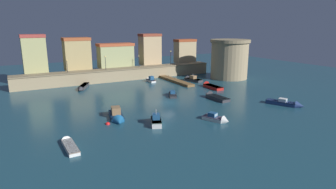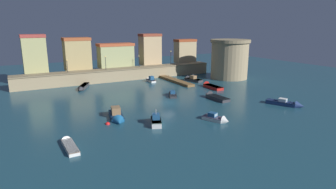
{
  "view_description": "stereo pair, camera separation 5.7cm",
  "coord_description": "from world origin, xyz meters",
  "px_view_note": "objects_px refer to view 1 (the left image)",
  "views": [
    {
      "loc": [
        -24.39,
        -44.36,
        14.04
      ],
      "look_at": [
        0.0,
        0.08,
        1.52
      ],
      "focal_mm": 30.47,
      "sensor_mm": 36.0,
      "label": 1
    },
    {
      "loc": [
        -24.34,
        -44.39,
        14.04
      ],
      "look_at": [
        0.0,
        0.08,
        1.52
      ],
      "focal_mm": 30.47,
      "sensor_mm": 36.0,
      "label": 2
    }
  ],
  "objects_px": {
    "quay_lamp_2": "(139,59)",
    "quay_lamp_1": "(105,60)",
    "quay_lamp_0": "(67,64)",
    "moored_boat_1": "(287,103)",
    "moored_boat_8": "(156,120)",
    "moored_boat_0": "(172,94)",
    "moored_boat_5": "(191,79)",
    "moored_boat_9": "(210,86)",
    "moored_boat_10": "(117,117)",
    "quay_lamp_3": "(171,56)",
    "moored_boat_3": "(218,119)",
    "mooring_buoy_0": "(108,124)",
    "moored_boat_7": "(214,97)",
    "moored_boat_6": "(150,80)",
    "moored_boat_4": "(83,87)",
    "moored_boat_2": "(69,144)",
    "fortress_tower": "(229,59)"
  },
  "relations": [
    {
      "from": "quay_lamp_2",
      "to": "quay_lamp_3",
      "type": "relative_size",
      "value": 0.79
    },
    {
      "from": "quay_lamp_3",
      "to": "moored_boat_3",
      "type": "xyz_separation_m",
      "value": [
        -13.17,
        -37.82,
        -5.2
      ]
    },
    {
      "from": "quay_lamp_1",
      "to": "quay_lamp_2",
      "type": "distance_m",
      "value": 9.04
    },
    {
      "from": "quay_lamp_3",
      "to": "moored_boat_10",
      "type": "xyz_separation_m",
      "value": [
        -26.03,
        -29.8,
        -5.13
      ]
    },
    {
      "from": "moored_boat_8",
      "to": "moored_boat_2",
      "type": "bearing_deg",
      "value": 122.28
    },
    {
      "from": "moored_boat_10",
      "to": "mooring_buoy_0",
      "type": "relative_size",
      "value": 9.71
    },
    {
      "from": "moored_boat_0",
      "to": "moored_boat_9",
      "type": "bearing_deg",
      "value": -51.84
    },
    {
      "from": "quay_lamp_0",
      "to": "moored_boat_10",
      "type": "xyz_separation_m",
      "value": [
        1.82,
        -29.8,
        -4.64
      ]
    },
    {
      "from": "moored_boat_1",
      "to": "moored_boat_10",
      "type": "bearing_deg",
      "value": -128.95
    },
    {
      "from": "moored_boat_0",
      "to": "moored_boat_8",
      "type": "xyz_separation_m",
      "value": [
        -10.42,
        -13.47,
        0.18
      ]
    },
    {
      "from": "quay_lamp_2",
      "to": "moored_boat_2",
      "type": "height_order",
      "value": "quay_lamp_2"
    },
    {
      "from": "fortress_tower",
      "to": "quay_lamp_2",
      "type": "xyz_separation_m",
      "value": [
        -21.1,
        11.34,
        -0.07
      ]
    },
    {
      "from": "moored_boat_1",
      "to": "moored_boat_5",
      "type": "bearing_deg",
      "value": 160.09
    },
    {
      "from": "moored_boat_7",
      "to": "moored_boat_9",
      "type": "height_order",
      "value": "moored_boat_7"
    },
    {
      "from": "moored_boat_1",
      "to": "moored_boat_8",
      "type": "xyz_separation_m",
      "value": [
        -24.55,
        2.75,
        0.14
      ]
    },
    {
      "from": "quay_lamp_1",
      "to": "moored_boat_9",
      "type": "xyz_separation_m",
      "value": [
        18.67,
        -18.35,
        -4.95
      ]
    },
    {
      "from": "moored_boat_2",
      "to": "moored_boat_3",
      "type": "height_order",
      "value": "moored_boat_3"
    },
    {
      "from": "fortress_tower",
      "to": "moored_boat_7",
      "type": "xyz_separation_m",
      "value": [
        -16.86,
        -15.39,
        -4.83
      ]
    },
    {
      "from": "moored_boat_1",
      "to": "mooring_buoy_0",
      "type": "distance_m",
      "value": 31.37
    },
    {
      "from": "moored_boat_0",
      "to": "moored_boat_5",
      "type": "xyz_separation_m",
      "value": [
        11.84,
        11.29,
        0.06
      ]
    },
    {
      "from": "moored_boat_0",
      "to": "moored_boat_1",
      "type": "relative_size",
      "value": 0.72
    },
    {
      "from": "quay_lamp_0",
      "to": "quay_lamp_2",
      "type": "relative_size",
      "value": 0.99
    },
    {
      "from": "moored_boat_5",
      "to": "moored_boat_9",
      "type": "distance_m",
      "value": 8.73
    },
    {
      "from": "moored_boat_4",
      "to": "moored_boat_5",
      "type": "height_order",
      "value": "moored_boat_5"
    },
    {
      "from": "quay_lamp_2",
      "to": "moored_boat_5",
      "type": "xyz_separation_m",
      "value": [
        10.17,
        -9.63,
        -4.68
      ]
    },
    {
      "from": "fortress_tower",
      "to": "moored_boat_2",
      "type": "bearing_deg",
      "value": -151.25
    },
    {
      "from": "quay_lamp_2",
      "to": "mooring_buoy_0",
      "type": "distance_m",
      "value": 36.65
    },
    {
      "from": "quay_lamp_1",
      "to": "quay_lamp_3",
      "type": "distance_m",
      "value": 18.66
    },
    {
      "from": "quay_lamp_0",
      "to": "quay_lamp_2",
      "type": "bearing_deg",
      "value": 0.0
    },
    {
      "from": "moored_boat_8",
      "to": "mooring_buoy_0",
      "type": "distance_m",
      "value": 7.01
    },
    {
      "from": "quay_lamp_3",
      "to": "moored_boat_8",
      "type": "relative_size",
      "value": 0.85
    },
    {
      "from": "mooring_buoy_0",
      "to": "moored_boat_3",
      "type": "bearing_deg",
      "value": -23.74
    },
    {
      "from": "quay_lamp_2",
      "to": "moored_boat_10",
      "type": "distance_m",
      "value": 34.33
    },
    {
      "from": "quay_lamp_1",
      "to": "moored_boat_1",
      "type": "distance_m",
      "value": 43.2
    },
    {
      "from": "moored_boat_3",
      "to": "moored_boat_8",
      "type": "bearing_deg",
      "value": -135.75
    },
    {
      "from": "moored_boat_0",
      "to": "moored_boat_5",
      "type": "distance_m",
      "value": 16.36
    },
    {
      "from": "fortress_tower",
      "to": "quay_lamp_3",
      "type": "xyz_separation_m",
      "value": [
        -11.48,
        11.34,
        0.39
      ]
    },
    {
      "from": "moored_boat_9",
      "to": "moored_boat_7",
      "type": "bearing_deg",
      "value": 148.32
    },
    {
      "from": "moored_boat_5",
      "to": "moored_boat_8",
      "type": "distance_m",
      "value": 33.3
    },
    {
      "from": "quay_lamp_3",
      "to": "moored_boat_4",
      "type": "bearing_deg",
      "value": -167.39
    },
    {
      "from": "quay_lamp_2",
      "to": "quay_lamp_1",
      "type": "bearing_deg",
      "value": 180.0
    },
    {
      "from": "quay_lamp_0",
      "to": "moored_boat_5",
      "type": "distance_m",
      "value": 30.35
    },
    {
      "from": "quay_lamp_3",
      "to": "moored_boat_7",
      "type": "xyz_separation_m",
      "value": [
        -5.38,
        -26.73,
        -5.23
      ]
    },
    {
      "from": "moored_boat_1",
      "to": "moored_boat_4",
      "type": "relative_size",
      "value": 0.92
    },
    {
      "from": "quay_lamp_3",
      "to": "moored_boat_5",
      "type": "xyz_separation_m",
      "value": [
        0.55,
        -9.63,
        -5.14
      ]
    },
    {
      "from": "moored_boat_0",
      "to": "moored_boat_6",
      "type": "relative_size",
      "value": 1.12
    },
    {
      "from": "moored_boat_7",
      "to": "moored_boat_10",
      "type": "height_order",
      "value": "moored_boat_10"
    },
    {
      "from": "moored_boat_1",
      "to": "mooring_buoy_0",
      "type": "bearing_deg",
      "value": -125.4
    },
    {
      "from": "quay_lamp_1",
      "to": "moored_boat_0",
      "type": "relative_size",
      "value": 0.72
    },
    {
      "from": "quay_lamp_1",
      "to": "moored_boat_7",
      "type": "relative_size",
      "value": 0.53
    }
  ]
}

